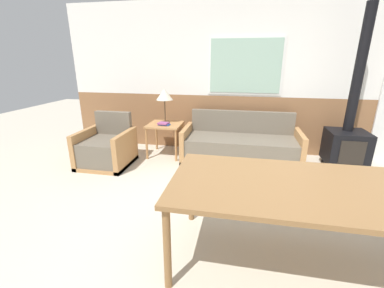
{
  "coord_description": "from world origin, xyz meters",
  "views": [
    {
      "loc": [
        -0.23,
        -2.23,
        1.71
      ],
      "look_at": [
        -0.9,
        1.17,
        0.55
      ],
      "focal_mm": 24.0,
      "sensor_mm": 36.0,
      "label": 1
    }
  ],
  "objects_px": {
    "side_table": "(165,129)",
    "dining_table": "(307,192)",
    "table_lamp": "(164,95)",
    "wood_stove": "(348,134)",
    "couch": "(240,147)",
    "armchair": "(106,149)"
  },
  "relations": [
    {
      "from": "armchair",
      "to": "wood_stove",
      "type": "bearing_deg",
      "value": 3.95
    },
    {
      "from": "couch",
      "to": "table_lamp",
      "type": "distance_m",
      "value": 1.62
    },
    {
      "from": "side_table",
      "to": "dining_table",
      "type": "bearing_deg",
      "value": -51.17
    },
    {
      "from": "table_lamp",
      "to": "dining_table",
      "type": "height_order",
      "value": "table_lamp"
    },
    {
      "from": "armchair",
      "to": "wood_stove",
      "type": "height_order",
      "value": "wood_stove"
    },
    {
      "from": "table_lamp",
      "to": "wood_stove",
      "type": "relative_size",
      "value": 0.25
    },
    {
      "from": "couch",
      "to": "table_lamp",
      "type": "bearing_deg",
      "value": 173.71
    },
    {
      "from": "table_lamp",
      "to": "wood_stove",
      "type": "height_order",
      "value": "wood_stove"
    },
    {
      "from": "armchair",
      "to": "side_table",
      "type": "relative_size",
      "value": 1.42
    },
    {
      "from": "couch",
      "to": "armchair",
      "type": "bearing_deg",
      "value": -165.15
    },
    {
      "from": "side_table",
      "to": "table_lamp",
      "type": "distance_m",
      "value": 0.59
    },
    {
      "from": "armchair",
      "to": "side_table",
      "type": "xyz_separation_m",
      "value": [
        0.84,
        0.63,
        0.24
      ]
    },
    {
      "from": "table_lamp",
      "to": "dining_table",
      "type": "bearing_deg",
      "value": -52.02
    },
    {
      "from": "side_table",
      "to": "dining_table",
      "type": "xyz_separation_m",
      "value": [
        1.9,
        -2.36,
        0.19
      ]
    },
    {
      "from": "side_table",
      "to": "wood_stove",
      "type": "distance_m",
      "value": 3.02
    },
    {
      "from": "armchair",
      "to": "dining_table",
      "type": "height_order",
      "value": "armchair"
    },
    {
      "from": "side_table",
      "to": "wood_stove",
      "type": "relative_size",
      "value": 0.24
    },
    {
      "from": "table_lamp",
      "to": "dining_table",
      "type": "xyz_separation_m",
      "value": [
        1.93,
        -2.47,
        -0.39
      ]
    },
    {
      "from": "dining_table",
      "to": "wood_stove",
      "type": "distance_m",
      "value": 2.6
    },
    {
      "from": "table_lamp",
      "to": "armchair",
      "type": "bearing_deg",
      "value": -138.0
    },
    {
      "from": "couch",
      "to": "dining_table",
      "type": "bearing_deg",
      "value": -76.81
    },
    {
      "from": "wood_stove",
      "to": "couch",
      "type": "bearing_deg",
      "value": -179.02
    }
  ]
}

